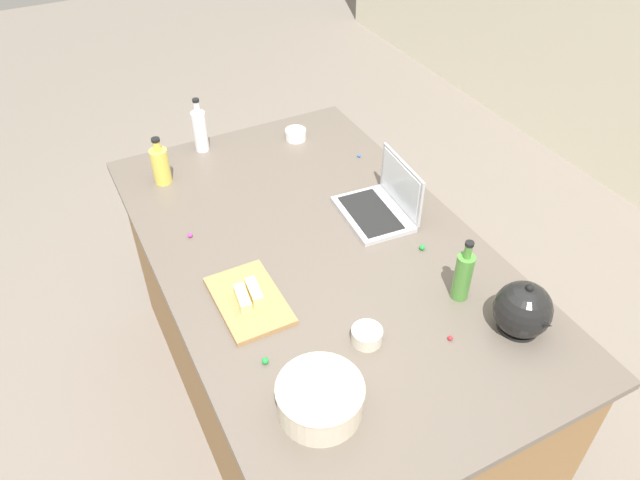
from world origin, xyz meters
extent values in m
plane|color=slate|center=(0.00, 0.00, 0.00)|extent=(12.00, 12.00, 0.00)
cube|color=olive|center=(0.00, 0.00, 0.43)|extent=(1.82, 1.07, 0.87)
cube|color=#60564C|center=(0.00, 0.00, 0.89)|extent=(1.88, 1.13, 0.03)
cube|color=#B7B7BC|center=(-0.09, 0.27, 0.91)|extent=(0.32, 0.24, 0.02)
cube|color=black|center=(-0.09, 0.26, 0.92)|extent=(0.28, 0.17, 0.00)
cube|color=#B7B7BC|center=(-0.08, 0.39, 1.02)|extent=(0.30, 0.03, 0.20)
cube|color=silver|center=(-0.08, 0.38, 1.02)|extent=(0.27, 0.02, 0.18)
cylinder|color=beige|center=(0.60, -0.31, 0.95)|extent=(0.24, 0.24, 0.10)
cylinder|color=black|center=(0.60, -0.31, 0.96)|extent=(0.19, 0.19, 0.09)
torus|color=beige|center=(0.60, -0.31, 1.00)|extent=(0.25, 0.25, 0.01)
cylinder|color=white|center=(-0.85, -0.15, 0.99)|extent=(0.06, 0.06, 0.18)
cylinder|color=white|center=(-0.85, -0.15, 1.11)|extent=(0.03, 0.03, 0.05)
cylinder|color=black|center=(-0.85, -0.15, 1.14)|extent=(0.03, 0.03, 0.01)
cylinder|color=#4C8C38|center=(0.41, 0.31, 0.99)|extent=(0.06, 0.06, 0.17)
cylinder|color=#4C8C38|center=(0.41, 0.31, 1.10)|extent=(0.02, 0.02, 0.05)
cylinder|color=black|center=(0.41, 0.31, 1.13)|extent=(0.03, 0.03, 0.01)
cylinder|color=#DBC64C|center=(-0.68, -0.38, 0.98)|extent=(0.07, 0.07, 0.15)
cylinder|color=#DBC64C|center=(-0.68, -0.38, 1.07)|extent=(0.03, 0.03, 0.04)
cylinder|color=black|center=(-0.68, -0.38, 1.10)|extent=(0.03, 0.03, 0.01)
cylinder|color=black|center=(0.61, 0.39, 0.91)|extent=(0.13, 0.13, 0.01)
sphere|color=black|center=(0.61, 0.39, 0.98)|extent=(0.18, 0.18, 0.18)
cone|color=black|center=(0.70, 0.39, 1.00)|extent=(0.08, 0.03, 0.07)
sphere|color=black|center=(0.61, 0.39, 1.07)|extent=(0.02, 0.02, 0.02)
cube|color=#AD7F4C|center=(0.12, -0.33, 0.91)|extent=(0.32, 0.21, 0.02)
cube|color=#F4E58C|center=(0.13, -0.35, 0.94)|extent=(0.11, 0.05, 0.04)
cube|color=#F4E58C|center=(0.12, -0.30, 0.94)|extent=(0.11, 0.05, 0.04)
cylinder|color=white|center=(-0.74, 0.26, 0.92)|extent=(0.10, 0.10, 0.05)
cylinder|color=beige|center=(0.44, -0.06, 0.92)|extent=(0.10, 0.10, 0.05)
sphere|color=yellow|center=(0.52, -0.16, 0.91)|extent=(0.02, 0.02, 0.02)
sphere|color=yellow|center=(0.46, -0.22, 0.91)|extent=(0.02, 0.02, 0.02)
sphere|color=orange|center=(-0.70, -0.35, 0.91)|extent=(0.02, 0.02, 0.02)
sphere|color=blue|center=(-0.48, 0.44, 0.91)|extent=(0.01, 0.01, 0.01)
sphere|color=#CC3399|center=(-0.29, -0.39, 0.91)|extent=(0.02, 0.02, 0.02)
sphere|color=blue|center=(0.57, -0.36, 0.91)|extent=(0.02, 0.02, 0.02)
sphere|color=green|center=(0.16, 0.33, 0.91)|extent=(0.02, 0.02, 0.02)
sphere|color=red|center=(0.56, 0.17, 0.91)|extent=(0.02, 0.02, 0.02)
sphere|color=green|center=(0.38, -0.38, 0.91)|extent=(0.02, 0.02, 0.02)
camera|label=1|loc=(1.46, -0.75, 2.34)|focal=33.86mm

